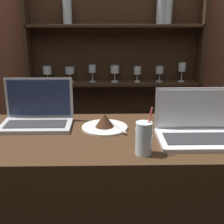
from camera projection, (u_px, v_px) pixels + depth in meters
bar_counter at (98, 221)px, 1.59m from camera, size 1.96×0.62×0.95m
back_wall at (100, 32)px, 2.45m from camera, size 7.00×0.06×2.70m
back_shelf at (115, 87)px, 2.51m from camera, size 1.35×0.18×1.76m
laptop_near at (37, 115)px, 1.57m from camera, size 0.35×0.21×0.23m
laptop_far at (196, 129)px, 1.39m from camera, size 0.34×0.25×0.22m
cake_plate at (105, 124)px, 1.52m from camera, size 0.22×0.22×0.08m
water_glass at (144, 138)px, 1.23m from camera, size 0.07×0.07×0.19m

